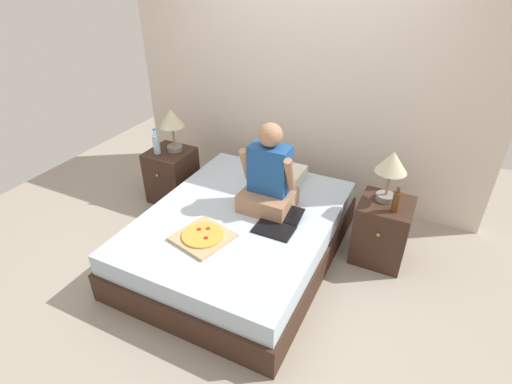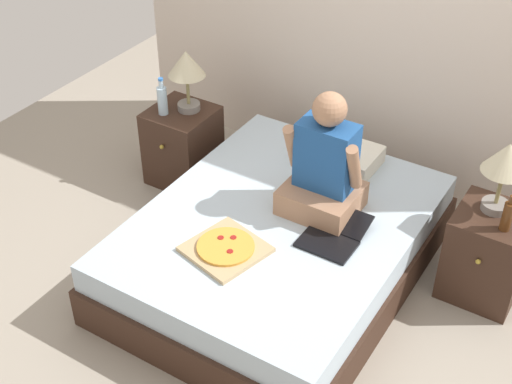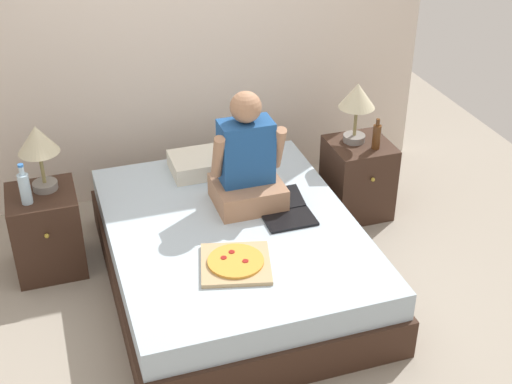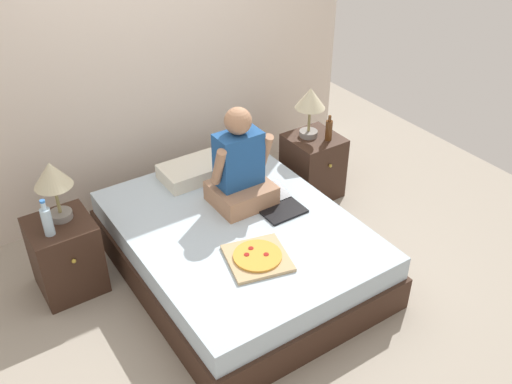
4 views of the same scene
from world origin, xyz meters
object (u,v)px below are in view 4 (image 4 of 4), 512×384
(person_seated, at_px, (240,169))
(nightstand_right, at_px, (313,166))
(water_bottle, at_px, (47,221))
(laptop, at_px, (278,205))
(lamp_on_left_nightstand, at_px, (52,179))
(lamp_on_right_nightstand, at_px, (310,102))
(beer_bottle, at_px, (329,130))
(pizza_box, at_px, (257,257))
(bed, at_px, (238,247))
(nightstand_left, at_px, (66,255))

(person_seated, bearing_deg, nightstand_right, 17.68)
(water_bottle, bearing_deg, nightstand_right, 2.21)
(water_bottle, distance_m, laptop, 1.64)
(water_bottle, height_order, laptop, water_bottle)
(lamp_on_left_nightstand, xyz_separation_m, lamp_on_right_nightstand, (2.19, 0.00, 0.00))
(beer_bottle, xyz_separation_m, person_seated, (-1.03, -0.21, 0.06))
(water_bottle, xyz_separation_m, laptop, (1.56, -0.45, -0.22))
(nightstand_right, distance_m, person_seated, 1.10)
(nightstand_right, bearing_deg, pizza_box, -142.35)
(lamp_on_right_nightstand, relative_size, pizza_box, 0.93)
(nightstand_right, bearing_deg, laptop, -145.11)
(lamp_on_left_nightstand, bearing_deg, laptop, -22.14)
(bed, relative_size, nightstand_right, 3.49)
(lamp_on_left_nightstand, xyz_separation_m, pizza_box, (0.98, -1.00, -0.44))
(nightstand_left, relative_size, laptop, 1.39)
(lamp_on_left_nightstand, distance_m, lamp_on_right_nightstand, 2.19)
(nightstand_left, bearing_deg, person_seated, -13.29)
(nightstand_left, distance_m, beer_bottle, 2.36)
(lamp_on_right_nightstand, bearing_deg, nightstand_left, -178.71)
(nightstand_left, bearing_deg, beer_bottle, -2.46)
(bed, bearing_deg, person_seated, 53.66)
(nightstand_right, relative_size, person_seated, 0.74)
(bed, bearing_deg, laptop, -0.54)
(beer_bottle, distance_m, laptop, 0.97)
(lamp_on_left_nightstand, bearing_deg, person_seated, -15.84)
(person_seated, relative_size, laptop, 1.88)
(bed, distance_m, laptop, 0.43)
(lamp_on_left_nightstand, bearing_deg, bed, -28.24)
(nightstand_left, distance_m, pizza_box, 1.41)
(nightstand_right, xyz_separation_m, person_seated, (-0.96, -0.31, 0.44))
(laptop, bearing_deg, person_seated, 129.21)
(lamp_on_right_nightstand, height_order, pizza_box, lamp_on_right_nightstand)
(lamp_on_left_nightstand, relative_size, person_seated, 0.58)
(nightstand_right, xyz_separation_m, beer_bottle, (0.07, -0.10, 0.38))
(bed, distance_m, nightstand_right, 1.25)
(nightstand_right, distance_m, beer_bottle, 0.40)
(nightstand_left, height_order, beer_bottle, beer_bottle)
(nightstand_right, relative_size, beer_bottle, 2.51)
(water_bottle, bearing_deg, nightstand_left, 48.35)
(person_seated, bearing_deg, nightstand_left, 166.71)
(lamp_on_right_nightstand, bearing_deg, bed, -151.97)
(lamp_on_left_nightstand, height_order, person_seated, person_seated)
(nightstand_left, bearing_deg, pizza_box, -42.94)
(lamp_on_right_nightstand, distance_m, person_seated, 1.01)
(lamp_on_left_nightstand, relative_size, laptop, 1.08)
(water_bottle, bearing_deg, beer_bottle, -0.24)
(bed, xyz_separation_m, lamp_on_left_nightstand, (-1.09, 0.58, 0.68))
(lamp_on_left_nightstand, height_order, beer_bottle, lamp_on_left_nightstand)
(nightstand_left, bearing_deg, water_bottle, -131.65)
(bed, height_order, laptop, laptop)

